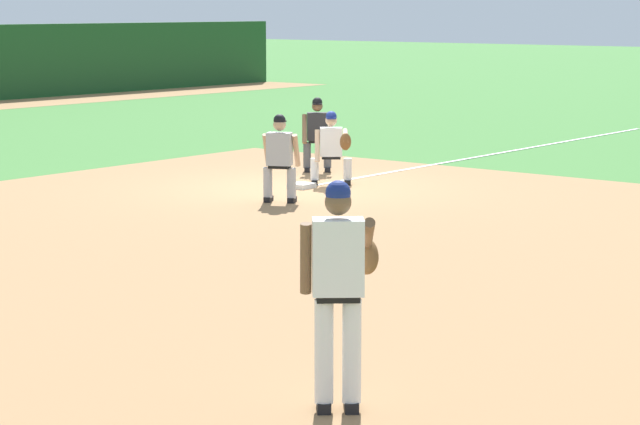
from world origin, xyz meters
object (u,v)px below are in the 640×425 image
pitcher (340,281)px  baserunner (280,155)px  first_base_bag (302,186)px  first_baseman (332,145)px  baseball (346,235)px  umpire (317,132)px

pitcher → baserunner: 10.80m
first_base_bag → first_baseman: first_baseman is taller
first_base_bag → baseball: (-3.36, -3.57, -0.01)m
baseball → first_baseman: (4.01, 3.39, 0.69)m
pitcher → baserunner: size_ratio=1.27×
pitcher → baserunner: bearing=43.0°
baseball → baserunner: size_ratio=0.05×
baseball → umpire: bearing=42.0°
pitcher → first_baseman: 12.80m
baseball → pitcher: (-6.03, -4.55, 1.02)m
first_baseman → pitcher: bearing=-141.7°
first_base_bag → baseball: size_ratio=5.14×
baserunner → umpire: 3.92m
first_base_bag → baserunner: bearing=-152.8°
first_base_bag → first_baseman: bearing=-16.2°
first_base_bag → baseball: first_base_bag is taller
baserunner → umpire: same height
first_base_bag → pitcher: pitcher is taller
first_base_bag → baserunner: size_ratio=0.26×
first_baseman → baseball: bearing=-139.8°
first_base_bag → baserunner: (-1.49, -0.76, 0.75)m
umpire → baseball: bearing=-138.0°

